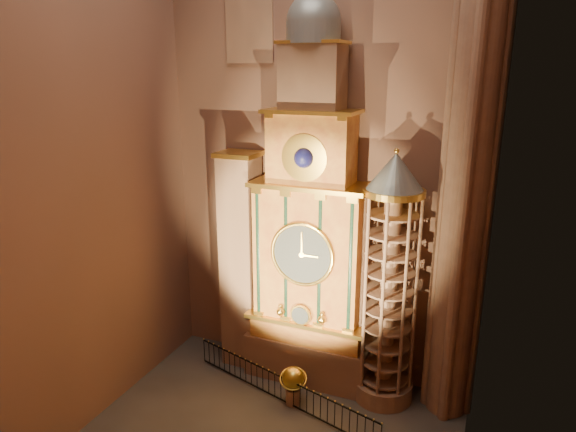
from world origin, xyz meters
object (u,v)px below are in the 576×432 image
at_px(celestial_globe, 293,383).
at_px(stair_turret, 389,284).
at_px(astronomical_clock, 311,239).
at_px(iron_railing, 281,388).
at_px(portrait_tower, 241,261).

bearing_deg(celestial_globe, stair_turret, 30.01).
distance_m(astronomical_clock, iron_railing, 6.48).
height_order(stair_turret, iron_railing, stair_turret).
height_order(stair_turret, celestial_globe, stair_turret).
height_order(astronomical_clock, celestial_globe, astronomical_clock).
distance_m(portrait_tower, iron_railing, 5.89).
bearing_deg(portrait_tower, stair_turret, -2.33).
relative_size(portrait_tower, celestial_globe, 6.07).
distance_m(astronomical_clock, stair_turret, 3.78).
height_order(portrait_tower, iron_railing, portrait_tower).
height_order(celestial_globe, iron_railing, celestial_globe).
distance_m(portrait_tower, stair_turret, 6.91).
relative_size(stair_turret, celestial_globe, 6.43).
xyz_separation_m(portrait_tower, stair_turret, (6.90, -0.28, 0.12)).
xyz_separation_m(astronomical_clock, portrait_tower, (-3.40, 0.02, -1.53)).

